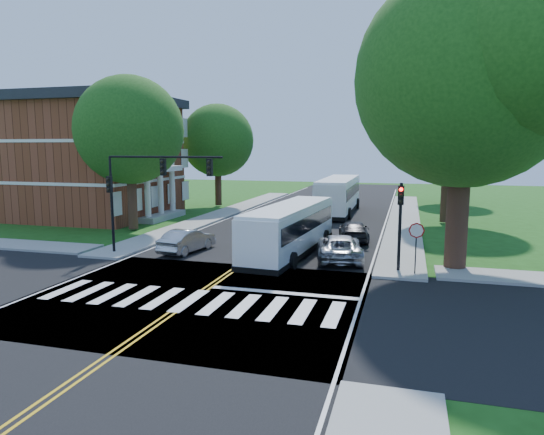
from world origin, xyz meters
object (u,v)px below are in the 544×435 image
(hatchback, at_px, (187,241))
(suv, at_px, (339,247))
(bus_lead, at_px, (290,228))
(signal_ne, at_px, (400,215))
(signal_nw, at_px, (146,181))
(dark_sedan, at_px, (354,231))
(bus_follow, at_px, (339,195))

(hatchback, xyz_separation_m, suv, (9.13, 0.38, 0.02))
(suv, bearing_deg, bus_lead, -24.98)
(hatchback, bearing_deg, suv, -169.14)
(signal_ne, xyz_separation_m, suv, (-3.26, 2.03, -2.23))
(hatchback, distance_m, suv, 9.14)
(signal_ne, distance_m, bus_lead, 7.02)
(signal_ne, height_order, suv, signal_ne)
(signal_nw, relative_size, dark_sedan, 1.55)
(signal_nw, xyz_separation_m, bus_follow, (8.01, 21.66, -2.59))
(signal_nw, distance_m, dark_sedan, 14.00)
(hatchback, bearing_deg, bus_lead, -160.76)
(signal_nw, distance_m, signal_ne, 14.13)
(bus_follow, bearing_deg, hatchback, 71.69)
(bus_lead, relative_size, hatchback, 2.68)
(signal_nw, height_order, bus_lead, signal_nw)
(bus_lead, xyz_separation_m, dark_sedan, (3.17, 5.07, -0.87))
(signal_ne, distance_m, bus_follow, 22.50)
(hatchback, bearing_deg, dark_sedan, -137.67)
(signal_nw, xyz_separation_m, hatchback, (1.66, 1.66, -3.66))
(bus_lead, bearing_deg, dark_sedan, -117.68)
(signal_nw, bearing_deg, hatchback, 44.99)
(signal_ne, relative_size, suv, 0.85)
(bus_follow, bearing_deg, bus_lead, 88.63)
(signal_nw, distance_m, hatchback, 4.35)
(bus_lead, distance_m, hatchback, 6.29)
(signal_nw, xyz_separation_m, dark_sedan, (10.95, 7.90, -3.70))
(signal_nw, bearing_deg, suv, 10.73)
(signal_nw, distance_m, bus_follow, 23.23)
(signal_ne, relative_size, bus_lead, 0.38)
(suv, bearing_deg, dark_sedan, -101.93)
(bus_follow, bearing_deg, suv, 97.40)
(hatchback, relative_size, suv, 0.82)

